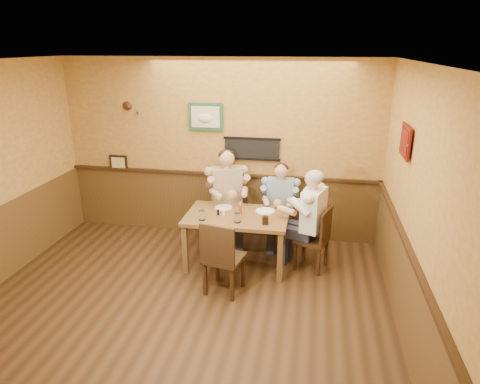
# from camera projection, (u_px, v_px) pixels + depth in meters

# --- Properties ---
(room) EXTENTS (5.02, 5.03, 2.81)m
(room) POSITION_uv_depth(u_px,v_px,m) (182.00, 176.00, 4.41)
(room) COLOR #311F0E
(room) RESTS_ON ground
(dining_table) EXTENTS (1.40, 0.90, 0.75)m
(dining_table) POSITION_uv_depth(u_px,v_px,m) (237.00, 221.00, 5.91)
(dining_table) COLOR brown
(dining_table) RESTS_ON ground
(chair_back_left) EXTENTS (0.56, 0.56, 0.94)m
(chair_back_left) POSITION_uv_depth(u_px,v_px,m) (227.00, 213.00, 6.67)
(chair_back_left) COLOR #382412
(chair_back_left) RESTS_ON ground
(chair_back_right) EXTENTS (0.38, 0.38, 0.82)m
(chair_back_right) POSITION_uv_depth(u_px,v_px,m) (280.00, 219.00, 6.59)
(chair_back_right) COLOR #382412
(chair_back_right) RESTS_ON ground
(chair_right_end) EXTENTS (0.52, 0.52, 0.89)m
(chair_right_end) POSITION_uv_depth(u_px,v_px,m) (312.00, 239.00, 5.86)
(chair_right_end) COLOR #382412
(chair_right_end) RESTS_ON ground
(chair_near_side) EXTENTS (0.53, 0.53, 0.97)m
(chair_near_side) POSITION_uv_depth(u_px,v_px,m) (224.00, 256.00, 5.29)
(chair_near_side) COLOR #382412
(chair_near_side) RESTS_ON ground
(diner_tan_shirt) EXTENTS (0.80, 0.80, 1.34)m
(diner_tan_shirt) POSITION_uv_depth(u_px,v_px,m) (227.00, 201.00, 6.61)
(diner_tan_shirt) COLOR tan
(diner_tan_shirt) RESTS_ON ground
(diner_blue_polo) EXTENTS (0.54, 0.54, 1.17)m
(diner_blue_polo) POSITION_uv_depth(u_px,v_px,m) (280.00, 209.00, 6.53)
(diner_blue_polo) COLOR #7FA0BF
(diner_blue_polo) RESTS_ON ground
(diner_white_elder) EXTENTS (0.74, 0.74, 1.27)m
(diner_white_elder) POSITION_uv_depth(u_px,v_px,m) (313.00, 226.00, 5.80)
(diner_white_elder) COLOR white
(diner_white_elder) RESTS_ON ground
(water_glass_left) EXTENTS (0.12, 0.12, 0.13)m
(water_glass_left) POSITION_uv_depth(u_px,v_px,m) (202.00, 215.00, 5.68)
(water_glass_left) COLOR white
(water_glass_left) RESTS_ON dining_table
(water_glass_mid) EXTENTS (0.11, 0.11, 0.13)m
(water_glass_mid) POSITION_uv_depth(u_px,v_px,m) (237.00, 218.00, 5.60)
(water_glass_mid) COLOR silver
(water_glass_mid) RESTS_ON dining_table
(cola_tumbler) EXTENTS (0.10, 0.10, 0.11)m
(cola_tumbler) POSITION_uv_depth(u_px,v_px,m) (265.00, 220.00, 5.55)
(cola_tumbler) COLOR black
(cola_tumbler) RESTS_ON dining_table
(hot_sauce_bottle) EXTENTS (0.05, 0.05, 0.17)m
(hot_sauce_bottle) POSITION_uv_depth(u_px,v_px,m) (240.00, 209.00, 5.84)
(hot_sauce_bottle) COLOR #B43513
(hot_sauce_bottle) RESTS_ON dining_table
(salt_shaker) EXTENTS (0.05, 0.05, 0.09)m
(salt_shaker) POSITION_uv_depth(u_px,v_px,m) (224.00, 213.00, 5.83)
(salt_shaker) COLOR white
(salt_shaker) RESTS_ON dining_table
(pepper_shaker) EXTENTS (0.04, 0.04, 0.08)m
(pepper_shaker) POSITION_uv_depth(u_px,v_px,m) (218.00, 212.00, 5.85)
(pepper_shaker) COLOR black
(pepper_shaker) RESTS_ON dining_table
(plate_far_left) EXTENTS (0.27, 0.27, 0.02)m
(plate_far_left) POSITION_uv_depth(u_px,v_px,m) (224.00, 207.00, 6.11)
(plate_far_left) COLOR silver
(plate_far_left) RESTS_ON dining_table
(plate_far_right) EXTENTS (0.35, 0.35, 0.02)m
(plate_far_right) POSITION_uv_depth(u_px,v_px,m) (265.00, 211.00, 5.98)
(plate_far_right) COLOR white
(plate_far_right) RESTS_ON dining_table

